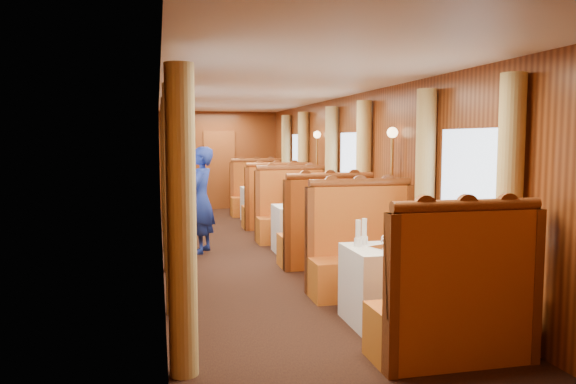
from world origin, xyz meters
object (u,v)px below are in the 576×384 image
object	(u,v)px
teapot_right	(403,243)
steward	(201,200)
table_far	(266,204)
table_mid	(308,229)
teapot_back	(390,240)
passenger	(296,201)
rose_vase_far	(266,179)
rose_vase_mid	(309,195)
banquette_near_aft	(364,258)
banquette_mid_fwd	(326,237)
banquette_far_fwd	(276,207)
teapot_left	(391,243)
banquette_far_aft	(258,197)
table_near	(401,285)
fruit_plate	(438,246)
tea_tray	(390,247)
banquette_mid_aft	(293,217)
banquette_near_fwd	(454,310)

from	to	relation	value
teapot_right	steward	world-z (taller)	steward
table_far	teapot_right	xyz separation A→B (m)	(-0.03, -7.10, 0.43)
table_mid	table_far	size ratio (longest dim) A/B	1.00
teapot_back	passenger	distance (m)	4.24
rose_vase_far	steward	distance (m)	3.50
rose_vase_mid	table_mid	bearing A→B (deg)	100.58
teapot_right	passenger	size ratio (longest dim) A/B	0.19
banquette_near_aft	banquette_mid_fwd	distance (m)	1.47
banquette_far_fwd	teapot_left	world-z (taller)	banquette_far_fwd
banquette_far_aft	passenger	bearing A→B (deg)	-90.00
teapot_left	rose_vase_far	xyz separation A→B (m)	(0.16, 7.10, 0.11)
table_near	teapot_right	xyz separation A→B (m)	(-0.03, -0.10, 0.43)
teapot_back	fruit_plate	world-z (taller)	teapot_back
teapot_left	teapot_back	size ratio (longest dim) A/B	1.05
banquette_near_aft	banquette_far_aft	size ratio (longest dim) A/B	1.00
steward	passenger	world-z (taller)	steward
teapot_right	steward	size ratio (longest dim) A/B	0.09
banquette_far_aft	passenger	world-z (taller)	banquette_far_aft
banquette_far_fwd	fruit_plate	distance (m)	6.13
tea_tray	banquette_mid_aft	bearing A→B (deg)	88.33
rose_vase_far	banquette_mid_fwd	bearing A→B (deg)	-89.87
banquette_far_fwd	teapot_back	xyz separation A→B (m)	(-0.10, -5.94, 0.39)
banquette_far_aft	passenger	distance (m)	3.74
passenger	banquette_near_aft	bearing A→B (deg)	-90.00
banquette_near_aft	rose_vase_far	bearing A→B (deg)	90.10
banquette_far_aft	teapot_left	world-z (taller)	banquette_far_aft
banquette_near_aft	steward	xyz separation A→B (m)	(-1.64, 2.86, 0.42)
teapot_left	passenger	xyz separation A→B (m)	(0.17, 4.42, -0.07)
fruit_plate	rose_vase_far	bearing A→B (deg)	92.66
steward	passenger	distance (m)	1.70
table_mid	banquette_far_aft	xyz separation A→B (m)	(0.00, 4.51, 0.05)
table_far	banquette_far_fwd	distance (m)	1.02
banquette_near_fwd	fruit_plate	world-z (taller)	banquette_near_fwd
table_near	table_mid	world-z (taller)	same
banquette_far_aft	teapot_left	size ratio (longest dim) A/B	8.16
steward	banquette_far_fwd	bearing A→B (deg)	163.93
banquette_near_aft	banquette_near_fwd	bearing A→B (deg)	-90.00
table_mid	rose_vase_far	world-z (taller)	rose_vase_far
tea_tray	rose_vase_mid	size ratio (longest dim) A/B	0.94
table_mid	teapot_back	xyz separation A→B (m)	(-0.10, -3.46, 0.44)
banquette_near_fwd	rose_vase_mid	distance (m)	4.52
banquette_near_fwd	banquette_mid_fwd	size ratio (longest dim) A/B	1.00
banquette_far_aft	teapot_right	world-z (taller)	banquette_far_aft
table_far	banquette_far_aft	bearing A→B (deg)	90.00
rose_vase_mid	steward	xyz separation A→B (m)	(-1.65, 0.40, -0.09)
banquette_mid_fwd	banquette_mid_aft	world-z (taller)	same
table_mid	banquette_mid_aft	world-z (taller)	banquette_mid_aft
tea_tray	steward	size ratio (longest dim) A/B	0.20
table_mid	banquette_mid_fwd	world-z (taller)	banquette_mid_fwd
banquette_near_aft	steward	size ratio (longest dim) A/B	0.80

